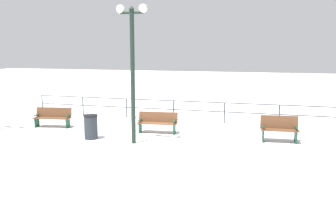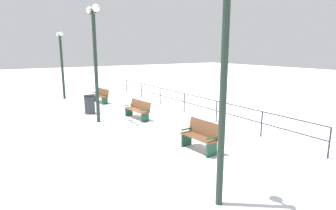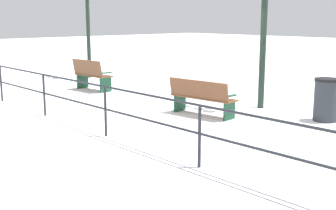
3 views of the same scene
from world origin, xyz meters
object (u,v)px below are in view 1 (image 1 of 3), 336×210
object	(u,v)px
bench_nearest	(53,117)
bench_second	(158,122)
trash_bin	(91,127)
lamppost_middle	(132,53)
bench_third	(279,129)

from	to	relation	value
bench_nearest	bench_second	size ratio (longest dim) A/B	1.01
trash_bin	bench_nearest	bearing A→B (deg)	-118.38
bench_second	lamppost_middle	size ratio (longest dim) A/B	0.34
bench_third	lamppost_middle	size ratio (longest dim) A/B	0.28
bench_third	trash_bin	distance (m)	7.20
bench_third	bench_second	bearing A→B (deg)	-95.85
bench_nearest	trash_bin	world-z (taller)	trash_bin
bench_nearest	bench_second	world-z (taller)	bench_nearest
bench_second	bench_third	bearing A→B (deg)	82.82
lamppost_middle	bench_third	bearing A→B (deg)	107.48
bench_second	bench_third	size ratio (longest dim) A/B	1.19
lamppost_middle	trash_bin	bearing A→B (deg)	-94.89
lamppost_middle	trash_bin	world-z (taller)	lamppost_middle
bench_third	lamppost_middle	xyz separation A→B (m)	(1.64, -5.21, 2.84)
bench_nearest	trash_bin	distance (m)	2.99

